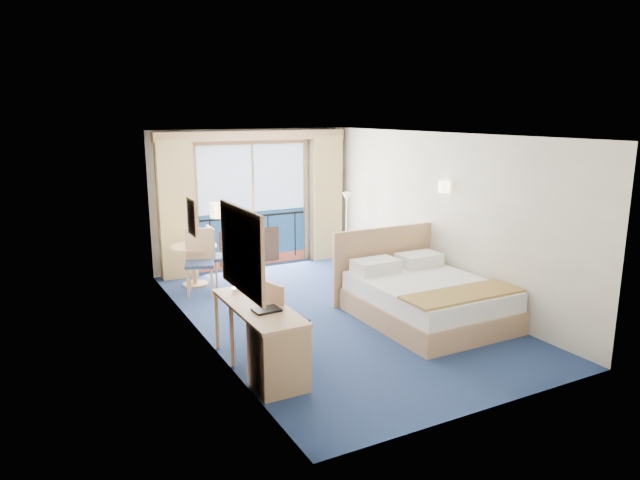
{
  "coord_description": "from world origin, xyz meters",
  "views": [
    {
      "loc": [
        -4.02,
        -7.2,
        3.01
      ],
      "look_at": [
        -0.11,
        0.2,
        1.13
      ],
      "focal_mm": 32.0,
      "sensor_mm": 36.0,
      "label": 1
    }
  ],
  "objects": [
    {
      "name": "mirror",
      "position": [
        -1.97,
        -1.5,
        1.55
      ],
      "size": [
        0.05,
        1.25,
        0.95
      ],
      "color": "tan",
      "rests_on": "room_walls"
    },
    {
      "name": "desk_chair",
      "position": [
        -1.38,
        -1.15,
        0.58
      ],
      "size": [
        0.54,
        0.54,
        1.02
      ],
      "rotation": [
        0.0,
        0.0,
        1.82
      ],
      "color": "#212F4D",
      "rests_on": "ground"
    },
    {
      "name": "curtain_left",
      "position": [
        -1.55,
        3.07,
        1.28
      ],
      "size": [
        0.65,
        0.22,
        2.55
      ],
      "primitive_type": "cube",
      "color": "tan",
      "rests_on": "room_walls"
    },
    {
      "name": "sconce_right",
      "position": [
        1.94,
        -0.15,
        1.85
      ],
      "size": [
        0.18,
        0.18,
        0.18
      ],
      "primitive_type": "cylinder",
      "color": "beige",
      "rests_on": "room_walls"
    },
    {
      "name": "armchair",
      "position": [
        1.48,
        1.34,
        0.33
      ],
      "size": [
        0.94,
        0.95,
        0.65
      ],
      "primitive_type": "imported",
      "rotation": [
        0.0,
        0.0,
        3.6
      ],
      "color": "#424751",
      "rests_on": "ground"
    },
    {
      "name": "desk_lamp",
      "position": [
        -1.74,
        -0.61,
        1.16
      ],
      "size": [
        0.13,
        0.13,
        0.48
      ],
      "color": "silver",
      "rests_on": "desk"
    },
    {
      "name": "room_walls",
      "position": [
        0.0,
        0.0,
        1.78
      ],
      "size": [
        4.04,
        6.54,
        2.72
      ],
      "color": "beige",
      "rests_on": "ground"
    },
    {
      "name": "table_chair_b",
      "position": [
        -1.47,
        1.98,
        0.62
      ],
      "size": [
        0.6,
        0.6,
        1.09
      ],
      "rotation": [
        0.0,
        0.0,
        -0.32
      ],
      "color": "#212F4D",
      "rests_on": "ground"
    },
    {
      "name": "wall_print",
      "position": [
        -1.97,
        0.45,
        1.6
      ],
      "size": [
        0.04,
        0.42,
        0.52
      ],
      "color": "tan",
      "rests_on": "room_walls"
    },
    {
      "name": "phone",
      "position": [
        1.72,
        0.5,
        0.61
      ],
      "size": [
        0.21,
        0.17,
        0.08
      ],
      "primitive_type": "cube",
      "rotation": [
        0.0,
        0.0,
        -0.13
      ],
      "color": "white",
      "rests_on": "nightstand"
    },
    {
      "name": "nightstand",
      "position": [
        1.76,
        0.52,
        0.28
      ],
      "size": [
        0.43,
        0.41,
        0.57
      ],
      "primitive_type": "cube",
      "color": "#9C7153",
      "rests_on": "ground"
    },
    {
      "name": "table_chair_a",
      "position": [
        -1.06,
        2.26,
        0.6
      ],
      "size": [
        0.49,
        0.48,
        1.06
      ],
      "rotation": [
        0.0,
        0.0,
        1.52
      ],
      "color": "#212F4D",
      "rests_on": "ground"
    },
    {
      "name": "floor_lamp",
      "position": [
        1.6,
        2.31,
        1.12
      ],
      "size": [
        0.2,
        0.2,
        1.48
      ],
      "color": "silver",
      "rests_on": "ground"
    },
    {
      "name": "balcony_door",
      "position": [
        -0.01,
        3.22,
        1.14
      ],
      "size": [
        2.36,
        0.03,
        2.52
      ],
      "color": "navy",
      "rests_on": "room_walls"
    },
    {
      "name": "folder",
      "position": [
        -1.69,
        -1.48,
        0.81
      ],
      "size": [
        0.31,
        0.24,
        0.03
      ],
      "primitive_type": "cube",
      "rotation": [
        0.0,
        0.0,
        0.05
      ],
      "color": "black",
      "rests_on": "desk"
    },
    {
      "name": "round_table",
      "position": [
        -1.44,
        2.46,
        0.55
      ],
      "size": [
        0.8,
        0.8,
        0.72
      ],
      "color": "tan",
      "rests_on": "ground"
    },
    {
      "name": "curtain_right",
      "position": [
        1.55,
        3.07,
        1.28
      ],
      "size": [
        0.65,
        0.22,
        2.55
      ],
      "primitive_type": "cube",
      "color": "tan",
      "rests_on": "room_walls"
    },
    {
      "name": "floor",
      "position": [
        0.0,
        0.0,
        0.0
      ],
      "size": [
        6.5,
        6.5,
        0.0
      ],
      "primitive_type": "plane",
      "color": "navy",
      "rests_on": "ground"
    },
    {
      "name": "pelmet",
      "position": [
        0.0,
        3.1,
        2.58
      ],
      "size": [
        3.8,
        0.25,
        0.18
      ],
      "primitive_type": "cube",
      "color": "tan",
      "rests_on": "room_walls"
    },
    {
      "name": "desk",
      "position": [
        -1.7,
        -1.7,
        0.44
      ],
      "size": [
        0.59,
        1.7,
        0.8
      ],
      "color": "tan",
      "rests_on": "ground"
    },
    {
      "name": "sconce_left",
      "position": [
        -1.94,
        -0.6,
        1.85
      ],
      "size": [
        0.18,
        0.18,
        0.18
      ],
      "primitive_type": "cylinder",
      "color": "beige",
      "rests_on": "room_walls"
    },
    {
      "name": "bed",
      "position": [
        1.1,
        -0.82,
        0.34
      ],
      "size": [
        1.92,
        2.28,
        1.21
      ],
      "color": "tan",
      "rests_on": "ground"
    }
  ]
}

